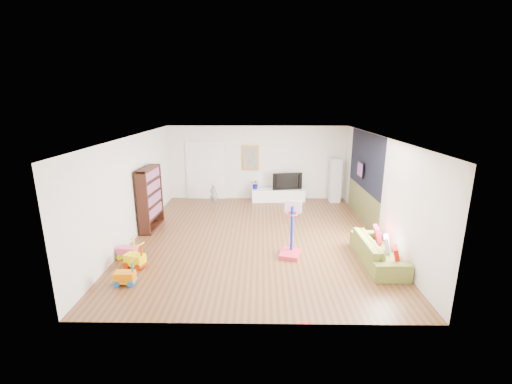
{
  "coord_description": "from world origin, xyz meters",
  "views": [
    {
      "loc": [
        0.13,
        -8.67,
        3.61
      ],
      "look_at": [
        0.0,
        0.4,
        1.15
      ],
      "focal_mm": 24.0,
      "sensor_mm": 36.0,
      "label": 1
    }
  ],
  "objects_px": {
    "media_console": "(278,195)",
    "bookshelf": "(150,198)",
    "sofa": "(378,251)",
    "basketball_hoop": "(291,230)"
  },
  "relations": [
    {
      "from": "sofa",
      "to": "bookshelf",
      "type": "bearing_deg",
      "value": 69.67
    },
    {
      "from": "bookshelf",
      "to": "sofa",
      "type": "distance_m",
      "value": 6.21
    },
    {
      "from": "media_console",
      "to": "sofa",
      "type": "relative_size",
      "value": 0.98
    },
    {
      "from": "basketball_hoop",
      "to": "sofa",
      "type": "bearing_deg",
      "value": 6.79
    },
    {
      "from": "media_console",
      "to": "bookshelf",
      "type": "relative_size",
      "value": 1.08
    },
    {
      "from": "sofa",
      "to": "basketball_hoop",
      "type": "relative_size",
      "value": 1.47
    },
    {
      "from": "basketball_hoop",
      "to": "bookshelf",
      "type": "bearing_deg",
      "value": 170.31
    },
    {
      "from": "media_console",
      "to": "bookshelf",
      "type": "xyz_separation_m",
      "value": [
        -3.79,
        -2.8,
        0.67
      ]
    },
    {
      "from": "media_console",
      "to": "basketball_hoop",
      "type": "height_order",
      "value": "basketball_hoop"
    },
    {
      "from": "media_console",
      "to": "bookshelf",
      "type": "bearing_deg",
      "value": -146.91
    }
  ]
}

